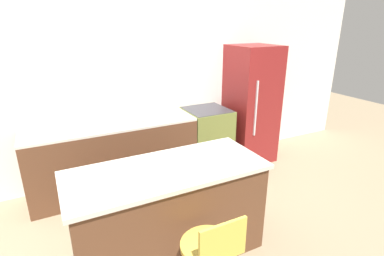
{
  "coord_description": "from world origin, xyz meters",
  "views": [
    {
      "loc": [
        -1.01,
        -3.26,
        2.1
      ],
      "look_at": [
        0.45,
        -0.38,
        0.94
      ],
      "focal_mm": 28.0,
      "sensor_mm": 36.0,
      "label": 1
    }
  ],
  "objects_px": {
    "oven_range": "(206,139)",
    "refrigerator": "(251,105)",
    "kettle": "(92,119)",
    "mixing_bowl": "(141,115)"
  },
  "relations": [
    {
      "from": "oven_range",
      "to": "refrigerator",
      "type": "relative_size",
      "value": 0.51
    },
    {
      "from": "refrigerator",
      "to": "kettle",
      "type": "height_order",
      "value": "refrigerator"
    },
    {
      "from": "oven_range",
      "to": "refrigerator",
      "type": "xyz_separation_m",
      "value": [
        0.76,
        -0.03,
        0.43
      ]
    },
    {
      "from": "refrigerator",
      "to": "mixing_bowl",
      "type": "relative_size",
      "value": 8.79
    },
    {
      "from": "oven_range",
      "to": "kettle",
      "type": "xyz_separation_m",
      "value": [
        -1.59,
        -0.01,
        0.54
      ]
    },
    {
      "from": "refrigerator",
      "to": "mixing_bowl",
      "type": "bearing_deg",
      "value": 179.61
    },
    {
      "from": "oven_range",
      "to": "refrigerator",
      "type": "height_order",
      "value": "refrigerator"
    },
    {
      "from": "kettle",
      "to": "refrigerator",
      "type": "bearing_deg",
      "value": -0.29
    },
    {
      "from": "mixing_bowl",
      "to": "kettle",
      "type": "bearing_deg",
      "value": 180.0
    },
    {
      "from": "refrigerator",
      "to": "mixing_bowl",
      "type": "height_order",
      "value": "refrigerator"
    }
  ]
}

